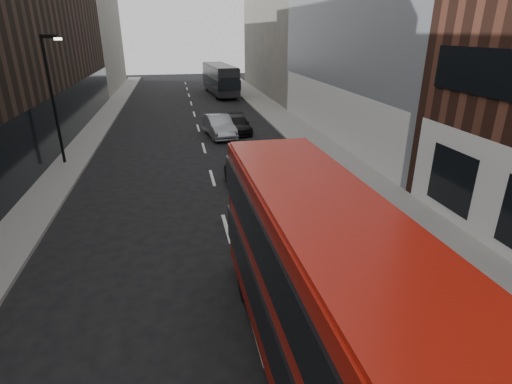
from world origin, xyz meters
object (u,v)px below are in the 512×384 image
red_bus (327,296)px  car_b (219,126)px  car_a (246,177)px  car_c (238,124)px  street_lamp (53,92)px  grey_bus (220,79)px

red_bus → car_b: bearing=88.5°
car_a → car_c: car_a is taller
street_lamp → car_b: (9.60, 4.96, -3.40)m
street_lamp → car_a: size_ratio=1.82×
car_a → red_bus: bearing=-99.7°
car_a → car_b: 10.89m
car_b → red_bus: bearing=-98.3°
red_bus → car_b: (0.31, 22.93, -1.62)m
red_bus → car_a: size_ratio=2.80×
car_b → car_a: bearing=-96.9°
grey_bus → car_c: (-0.88, -19.74, -1.28)m
grey_bus → car_b: size_ratio=2.34×
car_a → car_b: size_ratio=0.81×
street_lamp → grey_bus: (12.07, 25.74, -2.29)m
car_c → grey_bus: bearing=87.4°
red_bus → car_a: red_bus is taller
street_lamp → car_b: size_ratio=1.47×
car_a → car_c: (1.47, 11.92, -0.04)m
grey_bus → car_b: (-2.47, -20.78, -1.11)m
red_bus → car_b: size_ratio=2.26×
street_lamp → grey_bus: 28.52m
grey_bus → car_b: bearing=-101.3°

